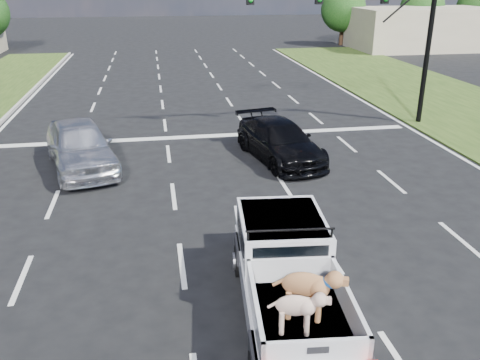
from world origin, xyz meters
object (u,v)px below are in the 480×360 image
object	(u,v)px
traffic_signal	(379,14)
pickup_truck	(289,276)
black_coupe	(280,141)
silver_sedan	(80,145)

from	to	relation	value
traffic_signal	pickup_truck	distance (m)	14.98
black_coupe	traffic_signal	bearing A→B (deg)	25.42
traffic_signal	black_coupe	xyz separation A→B (m)	(-5.00, -3.78, -4.04)
silver_sedan	black_coupe	size ratio (longest dim) A/B	1.03
traffic_signal	pickup_truck	bearing A→B (deg)	-118.99
pickup_truck	silver_sedan	bearing A→B (deg)	123.60
pickup_truck	silver_sedan	distance (m)	10.33
silver_sedan	black_coupe	world-z (taller)	silver_sedan
pickup_truck	silver_sedan	xyz separation A→B (m)	(-4.90, 9.09, -0.03)
traffic_signal	silver_sedan	bearing A→B (deg)	-163.32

